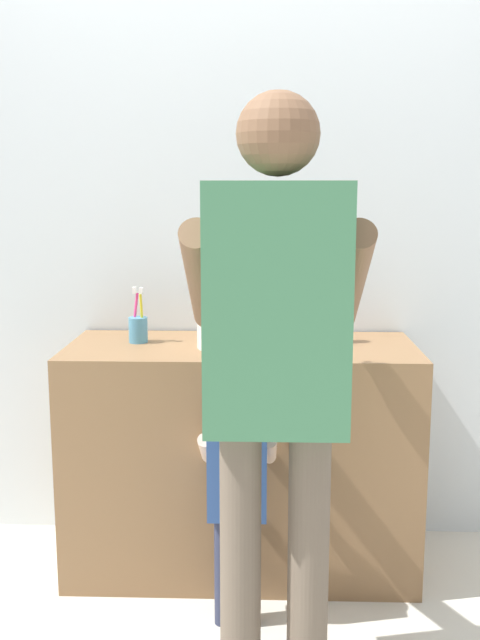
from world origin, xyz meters
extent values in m
plane|color=silver|center=(0.00, 0.00, 0.00)|extent=(14.00, 14.00, 0.00)
cube|color=silver|center=(0.00, 0.62, 1.35)|extent=(4.40, 0.08, 2.70)
cube|color=olive|center=(0.00, 0.30, 0.43)|extent=(1.28, 0.54, 0.86)
cylinder|color=white|center=(0.00, 0.28, 0.91)|extent=(0.32, 0.32, 0.11)
cylinder|color=silver|center=(0.00, 0.28, 0.92)|extent=(0.26, 0.26, 0.09)
cylinder|color=#B7BABF|center=(0.00, 0.49, 0.95)|extent=(0.03, 0.03, 0.18)
cylinder|color=#B7BABF|center=(0.00, 0.43, 1.03)|extent=(0.02, 0.12, 0.02)
cylinder|color=#B7BABF|center=(-0.07, 0.49, 0.88)|extent=(0.04, 0.04, 0.05)
cylinder|color=#B7BABF|center=(0.07, 0.49, 0.88)|extent=(0.04, 0.04, 0.05)
cylinder|color=#4C8EB2|center=(-0.39, 0.34, 0.90)|extent=(0.07, 0.07, 0.09)
cylinder|color=#E5387F|center=(-0.40, 0.35, 0.96)|extent=(0.03, 0.03, 0.17)
cube|color=white|center=(-0.40, 0.35, 1.05)|extent=(0.01, 0.02, 0.02)
cylinder|color=yellow|center=(-0.37, 0.33, 0.96)|extent=(0.01, 0.03, 0.17)
cube|color=white|center=(-0.37, 0.33, 1.05)|extent=(0.01, 0.02, 0.02)
cylinder|color=#B27FC6|center=(0.36, 0.36, 0.92)|extent=(0.06, 0.06, 0.13)
cylinder|color=#2D2D2D|center=(0.36, 0.36, 1.00)|extent=(0.02, 0.02, 0.04)
cylinder|color=#2D334C|center=(-0.05, -0.11, 0.19)|extent=(0.06, 0.06, 0.38)
cylinder|color=#2D334C|center=(0.05, -0.11, 0.19)|extent=(0.06, 0.06, 0.38)
cube|color=#33569E|center=(0.00, -0.11, 0.54)|extent=(0.19, 0.11, 0.33)
sphere|color=beige|center=(0.00, -0.11, 0.77)|extent=(0.11, 0.11, 0.11)
cylinder|color=beige|center=(-0.10, -0.02, 0.57)|extent=(0.05, 0.23, 0.18)
cylinder|color=beige|center=(0.10, -0.02, 0.57)|extent=(0.05, 0.23, 0.18)
cylinder|color=#6B5B4C|center=(0.02, -0.40, 0.39)|extent=(0.12, 0.12, 0.77)
cylinder|color=#6B5B4C|center=(0.21, -0.40, 0.39)|extent=(0.12, 0.12, 0.77)
cube|color=#427F56|center=(0.12, -0.40, 1.11)|extent=(0.39, 0.22, 0.67)
sphere|color=brown|center=(0.12, -0.40, 1.56)|extent=(0.22, 0.22, 0.22)
cylinder|color=brown|center=(-0.10, -0.22, 1.17)|extent=(0.09, 0.47, 0.37)
cylinder|color=brown|center=(0.33, -0.22, 1.17)|extent=(0.09, 0.47, 0.37)
cylinder|color=yellow|center=(0.33, -0.04, 0.99)|extent=(0.01, 0.14, 0.03)
cube|color=white|center=(0.33, 0.03, 1.00)|extent=(0.01, 0.02, 0.02)
camera|label=1|loc=(0.08, -2.35, 1.43)|focal=41.49mm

